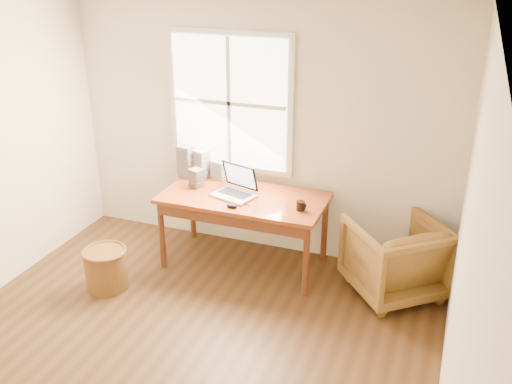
{
  "coord_description": "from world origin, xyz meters",
  "views": [
    {
      "loc": [
        1.88,
        -2.91,
        2.98
      ],
      "look_at": [
        0.18,
        1.65,
        0.88
      ],
      "focal_mm": 40.0,
      "sensor_mm": 36.0,
      "label": 1
    }
  ],
  "objects_px": {
    "laptop": "(233,183)",
    "cd_stack_a": "(201,164)",
    "armchair": "(395,258)",
    "wicker_stool": "(106,269)",
    "coffee_mug": "(300,206)",
    "desk": "(244,198)"
  },
  "relations": [
    {
      "from": "desk",
      "to": "laptop",
      "type": "height_order",
      "value": "laptop"
    },
    {
      "from": "wicker_stool",
      "to": "laptop",
      "type": "bearing_deg",
      "value": 40.48
    },
    {
      "from": "wicker_stool",
      "to": "desk",
      "type": "bearing_deg",
      "value": 39.61
    },
    {
      "from": "wicker_stool",
      "to": "coffee_mug",
      "type": "height_order",
      "value": "coffee_mug"
    },
    {
      "from": "laptop",
      "to": "armchair",
      "type": "bearing_deg",
      "value": 18.78
    },
    {
      "from": "armchair",
      "to": "cd_stack_a",
      "type": "xyz_separation_m",
      "value": [
        -2.08,
        0.3,
        0.54
      ]
    },
    {
      "from": "desk",
      "to": "wicker_stool",
      "type": "height_order",
      "value": "desk"
    },
    {
      "from": "armchair",
      "to": "coffee_mug",
      "type": "distance_m",
      "value": 0.99
    },
    {
      "from": "armchair",
      "to": "coffee_mug",
      "type": "relative_size",
      "value": 9.05
    },
    {
      "from": "laptop",
      "to": "coffee_mug",
      "type": "xyz_separation_m",
      "value": [
        0.69,
        -0.07,
        -0.1
      ]
    },
    {
      "from": "desk",
      "to": "armchair",
      "type": "relative_size",
      "value": 2.01
    },
    {
      "from": "laptop",
      "to": "coffee_mug",
      "type": "relative_size",
      "value": 4.55
    },
    {
      "from": "coffee_mug",
      "to": "desk",
      "type": "bearing_deg",
      "value": 177.05
    },
    {
      "from": "desk",
      "to": "armchair",
      "type": "bearing_deg",
      "value": 0.0
    },
    {
      "from": "desk",
      "to": "coffee_mug",
      "type": "height_order",
      "value": "coffee_mug"
    },
    {
      "from": "armchair",
      "to": "desk",
      "type": "bearing_deg",
      "value": -39.2
    },
    {
      "from": "laptop",
      "to": "cd_stack_a",
      "type": "xyz_separation_m",
      "value": [
        -0.51,
        0.35,
        0.01
      ]
    },
    {
      "from": "armchair",
      "to": "cd_stack_a",
      "type": "distance_m",
      "value": 2.17
    },
    {
      "from": "armchair",
      "to": "wicker_stool",
      "type": "distance_m",
      "value": 2.69
    },
    {
      "from": "wicker_stool",
      "to": "cd_stack_a",
      "type": "xyz_separation_m",
      "value": [
        0.46,
        1.17,
        0.7
      ]
    },
    {
      "from": "desk",
      "to": "cd_stack_a",
      "type": "height_order",
      "value": "cd_stack_a"
    },
    {
      "from": "armchair",
      "to": "coffee_mug",
      "type": "bearing_deg",
      "value": -31.65
    }
  ]
}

